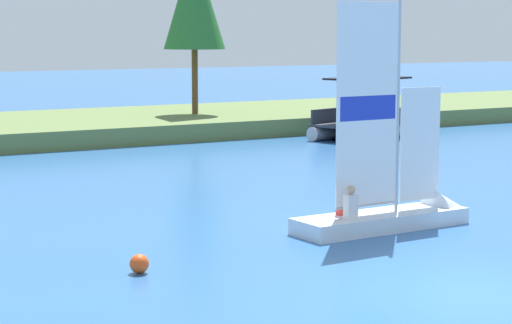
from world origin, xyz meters
name	(u,v)px	position (x,y,z in m)	size (l,w,h in m)	color
ground_plane	(474,294)	(0.00, 0.00, 0.00)	(200.00, 200.00, 0.00)	#2D609E
shore_bank	(1,131)	(0.00, 28.69, 0.39)	(80.00, 10.44, 0.78)	#5B703D
sailboat	(406,206)	(2.88, 5.38, 0.46)	(4.97, 1.36, 6.02)	silver
pontoon_boat	(367,123)	(13.91, 21.40, 0.65)	(5.94, 3.67, 2.61)	#B2B2B7
channel_buoy	(139,264)	(-4.42, 4.37, 0.19)	(0.37, 0.37, 0.37)	#E54C19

